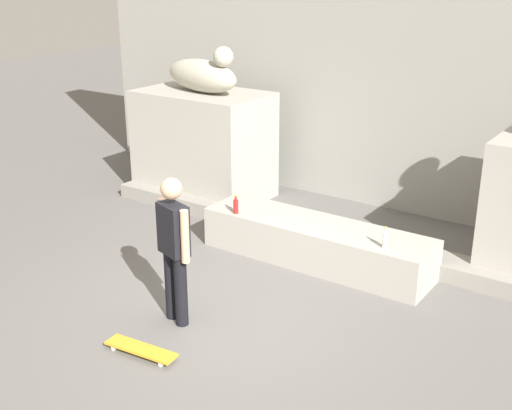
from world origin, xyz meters
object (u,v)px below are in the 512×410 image
at_px(bottle_red, 236,206).
at_px(skateboard, 141,349).
at_px(statue_reclining_left, 203,74).
at_px(bottle_clear, 385,239).
at_px(skater, 174,245).

bearing_deg(bottle_red, skateboard, -74.28).
bearing_deg(statue_reclining_left, bottle_clear, -8.04).
bearing_deg(skateboard, bottle_clear, 56.92).
relative_size(statue_reclining_left, bottle_red, 6.43).
height_order(statue_reclining_left, bottle_clear, statue_reclining_left).
bearing_deg(bottle_clear, bottle_red, -177.72).
distance_m(statue_reclining_left, bottle_clear, 4.45).
height_order(skater, skateboard, skater).
relative_size(skateboard, bottle_clear, 3.04).
bearing_deg(skater, statue_reclining_left, 141.04).
distance_m(statue_reclining_left, skateboard, 5.32).
xyz_separation_m(statue_reclining_left, bottle_clear, (3.95, -1.50, -1.40)).
bearing_deg(skater, bottle_clear, 68.83).
height_order(statue_reclining_left, skateboard, statue_reclining_left).
xyz_separation_m(skater, bottle_clear, (1.55, 2.00, -0.27)).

